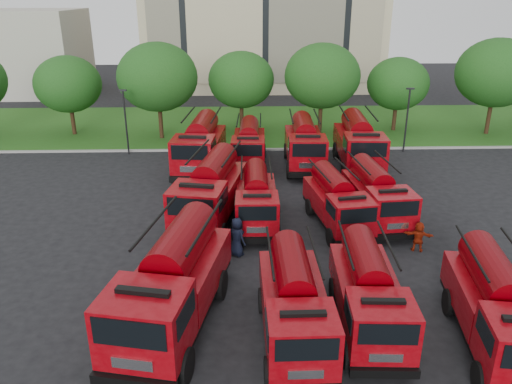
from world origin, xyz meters
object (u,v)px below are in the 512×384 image
fire_truck_4 (210,191)px  fire_truck_9 (249,144)px  fire_truck_6 (337,201)px  fire_truck_11 (358,143)px  fire_truck_10 (304,144)px  fire_truck_8 (200,145)px  firefighter_4 (237,255)px  fire_truck_7 (376,195)px  fire_truck_3 (497,308)px  fire_truck_1 (294,303)px  fire_truck_5 (256,199)px  firefighter_5 (417,250)px  fire_truck_0 (173,283)px  fire_truck_2 (368,292)px  firefighter_2 (489,295)px

fire_truck_4 → fire_truck_9: size_ratio=1.20×
fire_truck_6 → fire_truck_11: 10.44m
fire_truck_9 → fire_truck_10: size_ratio=0.90×
fire_truck_4 → fire_truck_9: 10.02m
fire_truck_6 → fire_truck_10: (-0.54, 10.13, 0.27)m
fire_truck_6 → fire_truck_8: bearing=121.4°
firefighter_4 → fire_truck_7: bearing=-105.4°
fire_truck_3 → fire_truck_8: fire_truck_8 is taller
fire_truck_1 → fire_truck_7: (5.64, 10.20, 0.00)m
fire_truck_5 → fire_truck_6: bearing=-5.1°
fire_truck_8 → firefighter_5: fire_truck_8 is taller
fire_truck_5 → fire_truck_9: 10.20m
fire_truck_7 → fire_truck_8: bearing=134.5°
firefighter_5 → fire_truck_0: bearing=42.8°
fire_truck_6 → firefighter_4: 6.43m
fire_truck_0 → fire_truck_11: bearing=70.7°
fire_truck_2 → fire_truck_11: bearing=81.8°
fire_truck_9 → fire_truck_6: bearing=-64.2°
fire_truck_4 → fire_truck_7: size_ratio=1.20×
fire_truck_7 → fire_truck_10: bearing=102.0°
fire_truck_4 → fire_truck_3: bearing=-34.4°
fire_truck_4 → fire_truck_9: bearing=88.1°
fire_truck_9 → fire_truck_4: bearing=-100.7°
fire_truck_4 → fire_truck_9: fire_truck_4 is taller
fire_truck_2 → fire_truck_4: bearing=126.6°
fire_truck_7 → fire_truck_11: fire_truck_11 is taller
fire_truck_1 → fire_truck_6: size_ratio=1.01×
fire_truck_5 → firefighter_2: fire_truck_5 is taller
fire_truck_8 → fire_truck_9: bearing=22.2°
fire_truck_3 → firefighter_5: size_ratio=4.62×
fire_truck_3 → firefighter_5: (-0.33, 7.10, -1.58)m
fire_truck_6 → fire_truck_8: (-8.07, 9.60, 0.39)m
fire_truck_11 → fire_truck_2: bearing=-98.0°
fire_truck_5 → firefighter_5: size_ratio=4.12×
fire_truck_7 → firefighter_2: size_ratio=3.87×
fire_truck_2 → fire_truck_11: 19.14m
fire_truck_0 → fire_truck_11: fire_truck_0 is taller
fire_truck_4 → fire_truck_5: (2.52, -0.44, -0.33)m
fire_truck_9 → fire_truck_11: bearing=-2.9°
fire_truck_1 → fire_truck_11: size_ratio=0.82×
fire_truck_2 → fire_truck_9: (-4.13, 19.52, 0.05)m
fire_truck_6 → fire_truck_9: (-4.58, 10.65, 0.09)m
fire_truck_4 → fire_truck_7: 9.22m
fire_truck_1 → fire_truck_5: (-1.06, 9.94, -0.06)m
fire_truck_11 → firefighter_2: (1.96, -16.91, -1.82)m
fire_truck_0 → fire_truck_10: (7.25, 18.67, -0.12)m
fire_truck_10 → fire_truck_11: (3.88, -0.25, 0.11)m
fire_truck_1 → fire_truck_10: (2.77, 19.62, 0.20)m
fire_truck_3 → fire_truck_10: (-4.39, 20.25, 0.14)m
fire_truck_9 → fire_truck_7: bearing=-52.6°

